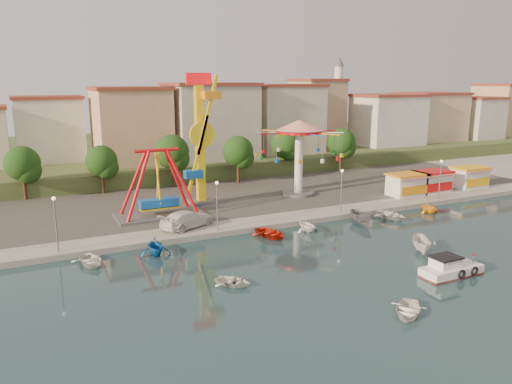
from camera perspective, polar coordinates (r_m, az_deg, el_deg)
ground at (r=46.90m, az=10.90°, el=-7.83°), size 200.00×200.00×0.00m
quay_deck at (r=101.75m, az=-10.48°, el=3.49°), size 200.00×100.00×0.60m
asphalt_pad at (r=71.91m, az=-3.51°, el=0.12°), size 90.00×28.00×0.01m
hill_terrace at (r=106.35m, az=-11.25°, el=4.51°), size 200.00×60.00×3.00m
pirate_ship_ride at (r=58.91m, az=-11.12°, el=0.84°), size 10.00×5.00×8.00m
kamikaze_tower at (r=63.19m, az=-6.22°, el=5.67°), size 4.04×3.10×16.50m
wave_swinger at (r=68.37m, az=4.95°, el=5.89°), size 11.60×11.60×10.40m
booth_left at (r=71.90m, az=16.85°, el=0.85°), size 5.40×3.78×3.08m
booth_mid at (r=75.12m, az=19.47°, el=1.16°), size 5.40×3.78×3.08m
booth_right at (r=80.58m, az=23.22°, el=1.60°), size 5.40×3.78×3.08m
lamp_post_0 at (r=49.71m, az=-21.88°, el=-3.60°), size 0.14×0.14×5.00m
lamp_post_1 at (r=53.08m, az=-4.45°, el=-1.69°), size 0.14×0.14×5.00m
lamp_post_2 at (r=60.63m, az=9.74°, el=-0.01°), size 0.14×0.14×5.00m
lamp_post_3 at (r=71.04m, az=20.28°, el=1.24°), size 0.14×0.14×5.00m
tree_0 at (r=72.63m, az=-25.15°, el=2.96°), size 4.60×4.60×7.19m
tree_1 at (r=72.75m, az=-17.24°, el=3.40°), size 4.35×4.35×6.80m
tree_2 at (r=74.38m, az=-9.59°, el=4.55°), size 5.02×5.02×7.85m
tree_3 at (r=76.52m, az=-2.05°, el=4.67°), size 4.68×4.68×7.32m
tree_4 at (r=83.61m, az=3.40°, el=5.48°), size 4.86×4.86×7.60m
tree_5 at (r=87.46m, az=9.73°, el=5.61°), size 4.83×4.83×7.54m
building_1 at (r=86.86m, az=-22.43°, el=5.86°), size 12.33×9.01×8.63m
building_2 at (r=89.11m, az=-14.03°, el=7.43°), size 11.95×9.28×11.23m
building_3 at (r=90.13m, az=-4.90°, el=7.16°), size 12.59×10.50×9.20m
building_4 at (r=98.79m, az=1.73°, el=7.70°), size 10.75×9.23×9.24m
building_5 at (r=104.01m, az=8.79°, el=8.36°), size 12.77×10.96×11.21m
building_6 at (r=109.91m, az=14.38°, el=8.64°), size 8.23×8.98×12.36m
building_7 at (r=121.60m, az=17.14°, el=7.99°), size 11.59×10.93×8.76m
building_8 at (r=127.05m, az=23.86°, el=8.52°), size 12.84×9.28×12.58m
building_9 at (r=139.39m, az=26.58°, el=7.85°), size 12.95×9.17×9.21m
minaret at (r=108.88m, az=9.34°, el=10.61°), size 2.80×2.80×18.00m
cabin_motorboat at (r=45.87m, az=21.30°, el=-8.29°), size 5.54×2.29×1.95m
rowboat_a at (r=41.07m, az=-2.64°, el=-10.17°), size 3.70×3.81×0.64m
rowboat_b at (r=37.81m, az=16.94°, el=-12.77°), size 4.37×4.30×0.74m
skiff at (r=50.73m, az=18.43°, el=-5.76°), size 3.48×4.14×1.54m
van at (r=54.57m, az=-7.88°, el=-3.08°), size 6.91×4.95×1.86m
moored_boat_0 at (r=47.68m, az=-18.42°, el=-7.44°), size 3.30×4.17×0.78m
moored_boat_1 at (r=48.53m, az=-11.47°, el=-6.05°), size 2.97×3.41×1.75m
moored_boat_3 at (r=52.92m, az=1.67°, el=-4.72°), size 3.82×4.68×0.85m
moored_boat_4 at (r=54.98m, az=5.87°, el=-3.71°), size 2.86×3.23×1.57m
moored_boat_5 at (r=59.09m, az=11.94°, el=-2.83°), size 1.41×3.71×1.43m
moored_boat_6 at (r=61.91m, az=15.15°, el=-2.55°), size 3.76×4.73×0.88m
moored_boat_7 at (r=65.90m, az=19.16°, el=-1.62°), size 2.45×2.84×1.50m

